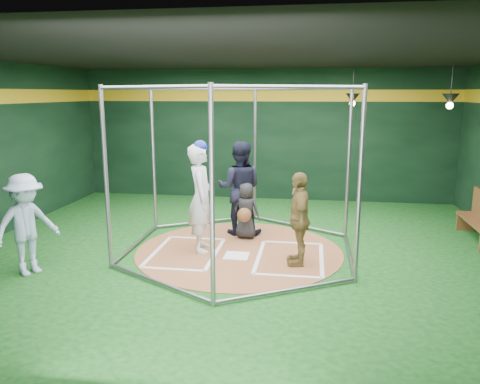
# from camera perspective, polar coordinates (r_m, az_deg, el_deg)

# --- Properties ---
(room_shell) EXTENTS (10.10, 9.10, 3.53)m
(room_shell) POSITION_cam_1_polar(r_m,az_deg,el_deg) (8.32, -0.10, 4.28)
(room_shell) COLOR #0D3C0F
(room_shell) RESTS_ON ground
(clay_disc) EXTENTS (3.80, 3.80, 0.01)m
(clay_disc) POSITION_cam_1_polar(r_m,az_deg,el_deg) (8.72, -0.10, -7.19)
(clay_disc) COLOR #985D37
(clay_disc) RESTS_ON ground
(home_plate) EXTENTS (0.43, 0.43, 0.01)m
(home_plate) POSITION_cam_1_polar(r_m,az_deg,el_deg) (8.44, -0.42, -7.77)
(home_plate) COLOR white
(home_plate) RESTS_ON clay_disc
(batter_box_left) EXTENTS (1.17, 1.77, 0.01)m
(batter_box_left) POSITION_cam_1_polar(r_m,az_deg,el_deg) (8.68, -6.62, -7.29)
(batter_box_left) COLOR white
(batter_box_left) RESTS_ON clay_disc
(batter_box_right) EXTENTS (1.17, 1.77, 0.01)m
(batter_box_right) POSITION_cam_1_polar(r_m,az_deg,el_deg) (8.39, 6.11, -7.95)
(batter_box_right) COLOR white
(batter_box_right) RESTS_ON clay_disc
(batting_cage) EXTENTS (4.05, 4.67, 3.00)m
(batting_cage) POSITION_cam_1_polar(r_m,az_deg,el_deg) (8.35, -0.11, 2.55)
(batting_cage) COLOR gray
(batting_cage) RESTS_ON ground
(pendant_lamp_near) EXTENTS (0.34, 0.34, 0.90)m
(pendant_lamp_near) POSITION_cam_1_polar(r_m,az_deg,el_deg) (11.77, 13.56, 11.04)
(pendant_lamp_near) COLOR black
(pendant_lamp_near) RESTS_ON room_shell
(pendant_lamp_far) EXTENTS (0.34, 0.34, 0.90)m
(pendant_lamp_far) POSITION_cam_1_polar(r_m,az_deg,el_deg) (10.50, 24.26, 10.25)
(pendant_lamp_far) COLOR black
(pendant_lamp_far) RESTS_ON room_shell
(batter_figure) EXTENTS (0.61, 0.80, 2.04)m
(batter_figure) POSITION_cam_1_polar(r_m,az_deg,el_deg) (8.51, -4.77, -0.60)
(batter_figure) COLOR silver
(batter_figure) RESTS_ON clay_disc
(visitor_leopard) EXTENTS (0.48, 0.96, 1.59)m
(visitor_leopard) POSITION_cam_1_polar(r_m,az_deg,el_deg) (7.91, 7.21, -3.24)
(visitor_leopard) COLOR #A18645
(visitor_leopard) RESTS_ON clay_disc
(catcher_figure) EXTENTS (0.61, 0.62, 1.12)m
(catcher_figure) POSITION_cam_1_polar(r_m,az_deg,el_deg) (9.29, 0.73, -2.33)
(catcher_figure) COLOR black
(catcher_figure) RESTS_ON clay_disc
(umpire) EXTENTS (0.94, 0.74, 1.91)m
(umpire) POSITION_cam_1_polar(r_m,az_deg,el_deg) (9.54, -0.05, 0.49)
(umpire) COLOR black
(umpire) RESTS_ON clay_disc
(bystander_blue) EXTENTS (1.06, 1.22, 1.64)m
(bystander_blue) POSITION_cam_1_polar(r_m,az_deg,el_deg) (8.18, -24.61, -3.64)
(bystander_blue) COLOR #99AFCB
(bystander_blue) RESTS_ON ground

